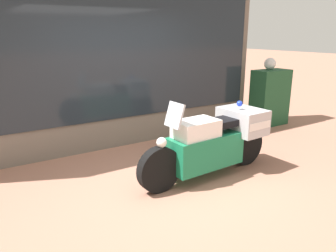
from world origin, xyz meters
TOP-DOWN VIEW (x-y plane):
  - ground_plane at (0.00, 0.00)m, footprint 60.00×60.00m
  - shop_building at (-0.40, 2.00)m, footprint 6.43×0.55m
  - window_display at (0.35, 2.03)m, footprint 5.14×0.30m
  - paramedic_motorcycle at (0.76, -0.10)m, footprint 2.31×0.73m
  - utility_cabinet at (3.62, 1.38)m, footprint 0.86×0.47m
  - white_helmet at (3.62, 1.45)m, footprint 0.26×0.26m

SIDE VIEW (x-z plane):
  - ground_plane at x=0.00m, z-range 0.00..0.00m
  - window_display at x=0.35m, z-range -0.46..1.33m
  - paramedic_motorcycle at x=0.76m, z-range -0.05..1.13m
  - utility_cabinet at x=3.62m, z-range 0.00..1.26m
  - white_helmet at x=3.62m, z-range 1.26..1.52m
  - shop_building at x=-0.40m, z-range 0.01..4.17m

